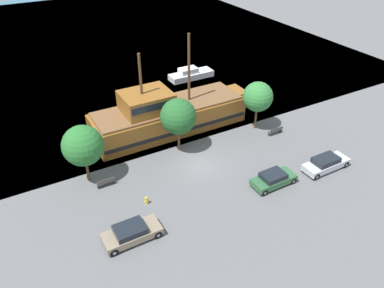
{
  "coord_description": "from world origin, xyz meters",
  "views": [
    {
      "loc": [
        -15.04,
        -25.24,
        21.77
      ],
      "look_at": [
        0.23,
        2.0,
        1.2
      ],
      "focal_mm": 35.0,
      "sensor_mm": 36.0,
      "label": 1
    }
  ],
  "objects_px": {
    "bench_promenade_west": "(106,182)",
    "bench_promenade_east": "(276,131)",
    "pirate_ship": "(167,114)",
    "parked_car_curb_rear": "(273,179)",
    "parked_car_curb_front": "(131,233)",
    "parked_car_curb_mid": "(326,163)",
    "fire_hydrant": "(147,200)",
    "moored_boat_dockside": "(191,74)"
  },
  "relations": [
    {
      "from": "parked_car_curb_mid",
      "to": "fire_hydrant",
      "type": "relative_size",
      "value": 6.24
    },
    {
      "from": "parked_car_curb_front",
      "to": "pirate_ship",
      "type": "bearing_deg",
      "value": 54.27
    },
    {
      "from": "parked_car_curb_mid",
      "to": "bench_promenade_east",
      "type": "xyz_separation_m",
      "value": [
        0.01,
        7.3,
        -0.25
      ]
    },
    {
      "from": "bench_promenade_west",
      "to": "parked_car_curb_front",
      "type": "bearing_deg",
      "value": -92.47
    },
    {
      "from": "parked_car_curb_front",
      "to": "bench_promenade_east",
      "type": "height_order",
      "value": "parked_car_curb_front"
    },
    {
      "from": "parked_car_curb_front",
      "to": "bench_promenade_west",
      "type": "xyz_separation_m",
      "value": [
        0.3,
        7.03,
        -0.23
      ]
    },
    {
      "from": "moored_boat_dockside",
      "to": "parked_car_curb_front",
      "type": "distance_m",
      "value": 30.83
    },
    {
      "from": "moored_boat_dockside",
      "to": "parked_car_curb_mid",
      "type": "relative_size",
      "value": 1.35
    },
    {
      "from": "fire_hydrant",
      "to": "bench_promenade_east",
      "type": "relative_size",
      "value": 0.44
    },
    {
      "from": "parked_car_curb_front",
      "to": "fire_hydrant",
      "type": "distance_m",
      "value": 4.02
    },
    {
      "from": "moored_boat_dockside",
      "to": "parked_car_curb_front",
      "type": "xyz_separation_m",
      "value": [
        -18.73,
        -24.49,
        0.06
      ]
    },
    {
      "from": "moored_boat_dockside",
      "to": "bench_promenade_east",
      "type": "distance_m",
      "value": 17.99
    },
    {
      "from": "pirate_ship",
      "to": "parked_car_curb_rear",
      "type": "bearing_deg",
      "value": -73.54
    },
    {
      "from": "parked_car_curb_rear",
      "to": "parked_car_curb_front",
      "type": "bearing_deg",
      "value": 179.33
    },
    {
      "from": "parked_car_curb_mid",
      "to": "parked_car_curb_rear",
      "type": "height_order",
      "value": "parked_car_curb_mid"
    },
    {
      "from": "pirate_ship",
      "to": "moored_boat_dockside",
      "type": "relative_size",
      "value": 2.84
    },
    {
      "from": "parked_car_curb_rear",
      "to": "bench_promenade_west",
      "type": "height_order",
      "value": "parked_car_curb_rear"
    },
    {
      "from": "fire_hydrant",
      "to": "bench_promenade_east",
      "type": "bearing_deg",
      "value": 11.47
    },
    {
      "from": "fire_hydrant",
      "to": "parked_car_curb_front",
      "type": "bearing_deg",
      "value": -129.56
    },
    {
      "from": "parked_car_curb_mid",
      "to": "fire_hydrant",
      "type": "xyz_separation_m",
      "value": [
        -16.85,
        3.88,
        -0.28
      ]
    },
    {
      "from": "pirate_ship",
      "to": "parked_car_curb_rear",
      "type": "height_order",
      "value": "pirate_ship"
    },
    {
      "from": "fire_hydrant",
      "to": "bench_promenade_west",
      "type": "xyz_separation_m",
      "value": [
        -2.25,
        3.93,
        0.02
      ]
    },
    {
      "from": "pirate_ship",
      "to": "parked_car_curb_rear",
      "type": "xyz_separation_m",
      "value": [
        3.98,
        -13.47,
        -1.21
      ]
    },
    {
      "from": "moored_boat_dockside",
      "to": "parked_car_curb_front",
      "type": "height_order",
      "value": "moored_boat_dockside"
    },
    {
      "from": "fire_hydrant",
      "to": "bench_promenade_west",
      "type": "distance_m",
      "value": 4.53
    },
    {
      "from": "pirate_ship",
      "to": "parked_car_curb_front",
      "type": "xyz_separation_m",
      "value": [
        -9.58,
        -13.31,
        -1.2
      ]
    },
    {
      "from": "parked_car_curb_rear",
      "to": "fire_hydrant",
      "type": "relative_size",
      "value": 5.4
    },
    {
      "from": "parked_car_curb_rear",
      "to": "fire_hydrant",
      "type": "xyz_separation_m",
      "value": [
        -11.0,
        3.25,
        -0.24
      ]
    },
    {
      "from": "parked_car_curb_mid",
      "to": "parked_car_curb_rear",
      "type": "relative_size",
      "value": 1.16
    },
    {
      "from": "fire_hydrant",
      "to": "parked_car_curb_mid",
      "type": "bearing_deg",
      "value": -12.96
    },
    {
      "from": "parked_car_curb_front",
      "to": "bench_promenade_east",
      "type": "xyz_separation_m",
      "value": [
        19.41,
        6.52,
        -0.22
      ]
    },
    {
      "from": "bench_promenade_east",
      "to": "bench_promenade_west",
      "type": "bearing_deg",
      "value": 178.46
    },
    {
      "from": "bench_promenade_west",
      "to": "parked_car_curb_mid",
      "type": "bearing_deg",
      "value": -22.24
    },
    {
      "from": "parked_car_curb_front",
      "to": "bench_promenade_west",
      "type": "distance_m",
      "value": 7.04
    },
    {
      "from": "bench_promenade_west",
      "to": "bench_promenade_east",
      "type": "bearing_deg",
      "value": -1.54
    },
    {
      "from": "fire_hydrant",
      "to": "bench_promenade_west",
      "type": "height_order",
      "value": "bench_promenade_west"
    },
    {
      "from": "parked_car_curb_front",
      "to": "bench_promenade_west",
      "type": "height_order",
      "value": "parked_car_curb_front"
    },
    {
      "from": "pirate_ship",
      "to": "moored_boat_dockside",
      "type": "xyz_separation_m",
      "value": [
        9.15,
        11.17,
        -1.26
      ]
    },
    {
      "from": "fire_hydrant",
      "to": "bench_promenade_west",
      "type": "bearing_deg",
      "value": 119.82
    },
    {
      "from": "parked_car_curb_front",
      "to": "parked_car_curb_mid",
      "type": "relative_size",
      "value": 0.93
    },
    {
      "from": "parked_car_curb_rear",
      "to": "pirate_ship",
      "type": "bearing_deg",
      "value": 106.46
    },
    {
      "from": "moored_boat_dockside",
      "to": "parked_car_curb_mid",
      "type": "distance_m",
      "value": 25.28
    }
  ]
}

